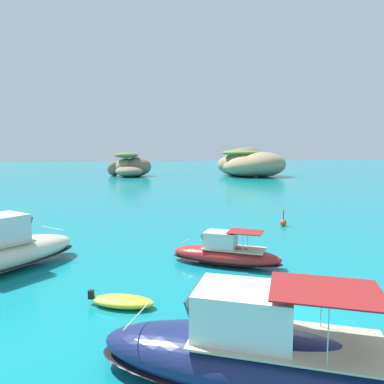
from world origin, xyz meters
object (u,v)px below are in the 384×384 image
object	(u,v)px
islet_small	(131,168)
channel_buoy	(283,222)
islet_large	(248,163)
motorboat_red	(226,254)
motorboat_navy	(258,354)
dinghy_tender	(123,301)

from	to	relation	value
islet_small	channel_buoy	world-z (taller)	islet_small
islet_large	motorboat_red	bearing A→B (deg)	-112.12
motorboat_red	channel_buoy	distance (m)	11.88
motorboat_red	channel_buoy	size ratio (longest dim) A/B	4.24
islet_small	islet_large	bearing A→B (deg)	-9.70
channel_buoy	motorboat_navy	bearing A→B (deg)	-118.11
dinghy_tender	channel_buoy	xyz separation A→B (m)	(13.64, 13.24, 0.11)
dinghy_tender	motorboat_red	bearing A→B (deg)	37.17
motorboat_red	channel_buoy	world-z (taller)	motorboat_red
islet_large	islet_small	size ratio (longest dim) A/B	2.06
motorboat_navy	channel_buoy	distance (m)	21.74
islet_large	motorboat_navy	distance (m)	81.62
dinghy_tender	channel_buoy	bearing A→B (deg)	44.16
islet_small	motorboat_red	distance (m)	70.77
islet_large	motorboat_navy	size ratio (longest dim) A/B	2.52
islet_large	islet_small	xyz separation A→B (m)	(-28.24, 4.83, -0.94)
motorboat_navy	channel_buoy	size ratio (longest dim) A/B	6.37
motorboat_red	dinghy_tender	distance (m)	7.23
dinghy_tender	islet_small	bearing A→B (deg)	86.71
islet_large	dinghy_tender	xyz separation A→B (m)	(-32.55, -70.28, -2.81)
islet_large	motorboat_red	world-z (taller)	islet_large
motorboat_red	motorboat_navy	distance (m)	10.56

